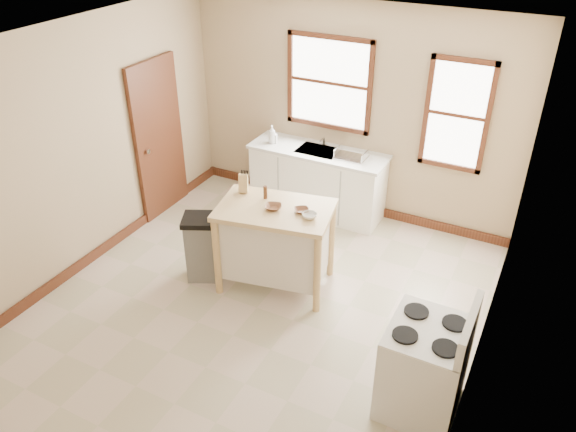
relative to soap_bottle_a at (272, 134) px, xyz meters
The scene contains 23 objects.
floor 2.55m from the soap_bottle_a, 65.82° to the right, with size 5.00×5.00×0.00m, color beige.
ceiling 2.92m from the soap_bottle_a, 65.82° to the right, with size 5.00×5.00×0.00m, color white.
wall_back 1.08m from the soap_bottle_a, 21.42° to the left, with size 4.50×0.04×2.80m, color tan.
wall_left 2.51m from the soap_bottle_a, 121.36° to the right, with size 0.04×5.00×2.80m, color tan.
wall_right 3.86m from the soap_bottle_a, 33.56° to the right, with size 0.04×5.00×2.80m, color tan.
window_main 1.02m from the soap_bottle_a, 28.44° to the left, with size 1.17×0.06×1.22m, color #411F11, non-canonical shape.
window_side 2.40m from the soap_bottle_a, ahead, with size 0.77×0.06×1.37m, color #411F11, non-canonical shape.
door_left 1.50m from the soap_bottle_a, 146.67° to the right, with size 0.06×0.90×2.10m, color #411F11.
baseboard_back 1.41m from the soap_bottle_a, 19.84° to the left, with size 4.50×0.04×0.12m, color #411F11.
baseboard_left 2.66m from the soap_bottle_a, 120.77° to the right, with size 0.04×5.00×0.12m, color #411F11.
sink_counter 0.88m from the soap_bottle_a, ahead, with size 1.86×0.62×0.92m, color white, non-canonical shape.
faucet 0.70m from the soap_bottle_a, 21.24° to the left, with size 0.03×0.03×0.22m, color silver.
soap_bottle_a is the anchor object (origin of this frame).
soap_bottle_b 0.05m from the soap_bottle_a, 60.36° to the left, with size 0.08×0.08×0.18m, color #B2B2B2.
dish_rack 1.13m from the soap_bottle_a, ahead, with size 0.39×0.29×0.10m, color silver, non-canonical shape.
kitchen_island 1.96m from the soap_bottle_a, 60.48° to the right, with size 1.22×0.78×1.00m, color #D8B87F, non-canonical shape.
knife_block 1.55m from the soap_bottle_a, 73.19° to the right, with size 0.10×0.10×0.20m, color tan, non-canonical shape.
pepper_grinder 1.68m from the soap_bottle_a, 63.85° to the right, with size 0.04×0.04×0.15m, color #482713.
bowl_a 1.91m from the soap_bottle_a, 60.99° to the right, with size 0.18×0.18×0.04m, color brown.
bowl_b 2.00m from the soap_bottle_a, 52.46° to the right, with size 0.15×0.15×0.04m, color brown.
bowl_c 2.13m from the soap_bottle_a, 50.94° to the right, with size 0.16×0.16×0.05m, color silver.
trash_bin 2.01m from the soap_bottle_a, 85.96° to the right, with size 0.41×0.34×0.80m, color slate, non-canonical shape.
gas_stove 3.90m from the soap_bottle_a, 42.12° to the right, with size 0.70×0.71×1.14m, color silver, non-canonical shape.
Camera 1 is at (2.45, -4.03, 4.00)m, focal length 35.00 mm.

